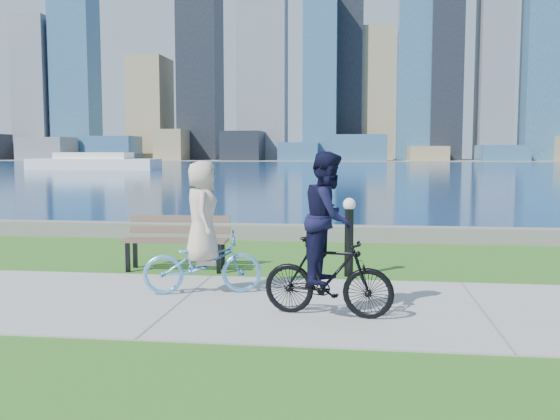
# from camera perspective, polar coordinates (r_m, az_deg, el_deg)

# --- Properties ---
(ground) EXTENTS (320.00, 320.00, 0.00)m
(ground) POSITION_cam_1_polar(r_m,az_deg,el_deg) (8.53, 18.03, -8.88)
(ground) COLOR #265A17
(ground) RESTS_ON ground
(concrete_path) EXTENTS (80.00, 3.50, 0.02)m
(concrete_path) POSITION_cam_1_polar(r_m,az_deg,el_deg) (8.53, 18.04, -8.82)
(concrete_path) COLOR gray
(concrete_path) RESTS_ON ground
(seawall) EXTENTS (90.00, 0.50, 0.35)m
(seawall) POSITION_cam_1_polar(r_m,az_deg,el_deg) (14.54, 13.59, -2.22)
(seawall) COLOR slate
(seawall) RESTS_ON ground
(bay_water) EXTENTS (320.00, 131.00, 0.01)m
(bay_water) POSITION_cam_1_polar(r_m,az_deg,el_deg) (80.17, 8.58, 3.88)
(bay_water) COLOR navy
(bay_water) RESTS_ON ground
(far_shore) EXTENTS (320.00, 30.00, 0.12)m
(far_shore) POSITION_cam_1_polar(r_m,az_deg,el_deg) (138.15, 8.12, 4.53)
(far_shore) COLOR gray
(far_shore) RESTS_ON ground
(city_skyline) EXTENTS (180.36, 22.11, 76.00)m
(city_skyline) POSITION_cam_1_polar(r_m,az_deg,el_deg) (139.12, 7.93, 14.23)
(city_skyline) COLOR black
(city_skyline) RESTS_ON ground
(ferry_near) EXTENTS (14.13, 4.04, 1.92)m
(ferry_near) POSITION_cam_1_polar(r_m,az_deg,el_deg) (71.53, -16.64, 4.17)
(ferry_near) COLOR white
(ferry_near) RESTS_ON ground
(park_bench) EXTENTS (1.83, 0.70, 0.93)m
(park_bench) POSITION_cam_1_polar(r_m,az_deg,el_deg) (11.03, -9.39, -2.46)
(park_bench) COLOR black
(park_bench) RESTS_ON ground
(bollard_lamp) EXTENTS (0.21, 0.21, 1.30)m
(bollard_lamp) POSITION_cam_1_polar(r_m,az_deg,el_deg) (10.33, 6.33, -1.97)
(bollard_lamp) COLOR black
(bollard_lamp) RESTS_ON ground
(cyclist_woman) EXTENTS (1.01, 1.80, 1.91)m
(cyclist_woman) POSITION_cam_1_polar(r_m,az_deg,el_deg) (9.03, -7.10, -3.16)
(cyclist_woman) COLOR #61ADED
(cyclist_woman) RESTS_ON ground
(cyclist_man) EXTENTS (0.74, 1.69, 2.04)m
(cyclist_man) POSITION_cam_1_polar(r_m,az_deg,el_deg) (7.73, 4.44, -3.44)
(cyclist_man) COLOR black
(cyclist_man) RESTS_ON ground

